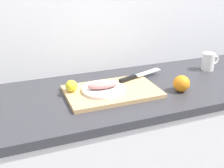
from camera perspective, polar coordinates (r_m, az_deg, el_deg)
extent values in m
cube|color=white|center=(1.61, -0.38, 15.06)|extent=(3.20, 0.05, 2.50)
cube|color=white|center=(1.67, 3.79, -15.79)|extent=(2.00, 0.58, 0.86)
cube|color=#333338|center=(1.43, 4.25, -1.59)|extent=(2.00, 0.60, 0.04)
cube|color=tan|center=(1.36, 0.00, -1.56)|extent=(0.45, 0.28, 0.02)
cylinder|color=white|center=(1.34, -1.77, -1.11)|extent=(0.21, 0.21, 0.01)
ellipsoid|color=tan|center=(1.33, -1.79, -0.11)|extent=(0.15, 0.07, 0.04)
cube|color=silver|center=(1.56, 7.34, 2.38)|extent=(0.18, 0.09, 0.00)
cube|color=black|center=(1.46, 3.44, 1.11)|extent=(0.11, 0.06, 0.02)
sphere|color=yellow|center=(1.34, -8.33, -0.39)|extent=(0.06, 0.06, 0.06)
cylinder|color=white|center=(1.75, 19.10, 4.38)|extent=(0.07, 0.07, 0.10)
torus|color=white|center=(1.78, 20.34, 4.68)|extent=(0.06, 0.01, 0.06)
sphere|color=orange|center=(1.41, 14.04, 0.10)|extent=(0.08, 0.08, 0.08)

